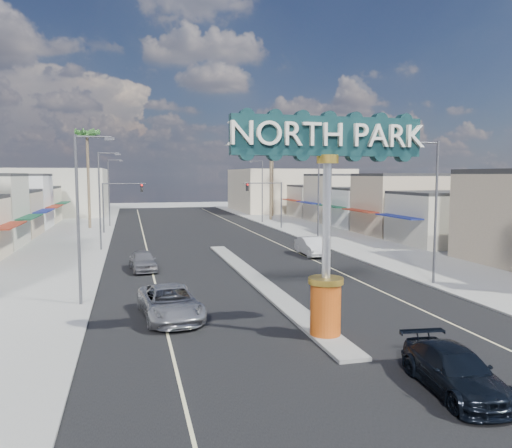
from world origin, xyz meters
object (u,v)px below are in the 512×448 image
palm_right_far (272,142)px  car_parked_right (312,246)px  palm_right_mid (271,151)px  streetlight_r_near (434,205)px  streetlight_r_far (261,188)px  gateway_sign (327,199)px  suv_left (170,302)px  suv_right (455,371)px  streetlight_l_far (110,189)px  traffic_signal_left (119,197)px  streetlight_l_mid (101,196)px  car_parked_left (143,261)px  streetlight_r_mid (317,193)px  streetlight_l_near (81,211)px  traffic_signal_right (268,196)px  palm_left_far (87,139)px

palm_right_far → car_parked_right: palm_right_far is taller
palm_right_mid → palm_right_far: palm_right_far is taller
palm_right_far → palm_right_mid: bearing=-108.4°
streetlight_r_near → streetlight_r_far: (0.00, 42.00, 0.00)m
gateway_sign → suv_left: gateway_sign is taller
suv_right → suv_left: bearing=133.6°
streetlight_l_far → palm_right_mid: (23.43, 4.00, 5.54)m
gateway_sign → streetlight_r_near: gateway_sign is taller
traffic_signal_left → streetlight_l_far: bearing=98.9°
streetlight_r_near → palm_right_far: 52.71m
streetlight_l_mid → streetlight_l_far: (0.00, 22.00, 0.00)m
palm_right_mid → car_parked_left: (-20.12, -36.73, -9.87)m
streetlight_r_mid → traffic_signal_left: bearing=144.5°
streetlight_l_far → streetlight_r_far: size_ratio=1.00×
streetlight_l_near → palm_right_far: bearing=63.9°
streetlight_l_far → suv_left: 45.83m
palm_right_mid → suv_left: bearing=-111.2°
palm_right_far → streetlight_r_near: bearing=-95.0°
car_parked_right → gateway_sign: bearing=-108.1°
streetlight_l_mid → streetlight_l_far: bearing=90.0°
streetlight_r_far → palm_right_far: (4.57, 10.00, 7.32)m
streetlight_l_mid → gateway_sign: bearing=-69.6°
traffic_signal_left → streetlight_r_mid: bearing=-35.5°
palm_right_mid → suv_left: (-19.19, -49.43, -9.81)m
gateway_sign → streetlight_l_far: bearing=101.8°
palm_right_far → car_parked_right: (-7.81, -39.26, -11.60)m
suv_right → car_parked_right: bearing=84.9°
streetlight_l_mid → car_parked_right: (17.62, -7.26, -4.28)m
streetlight_l_far → streetlight_r_mid: 30.32m
traffic_signal_right → palm_right_mid: (3.82, 12.01, 6.33)m
palm_left_far → car_parked_left: size_ratio=3.03×
traffic_signal_right → palm_right_far: size_ratio=0.43×
suv_left → car_parked_left: (-0.94, 12.70, -0.05)m
suv_right → car_parked_right: car_parked_right is taller
streetlight_l_far → palm_right_mid: palm_right_mid is taller
gateway_sign → streetlight_r_mid: bearing=69.6°
suv_left → palm_right_mid: bearing=63.0°
suv_left → suv_right: bearing=-58.0°
traffic_signal_right → streetlight_l_far: bearing=157.8°
car_parked_left → streetlight_l_near: bearing=-115.2°
palm_left_far → suv_right: palm_left_far is taller
gateway_sign → car_parked_left: bearing=112.4°
traffic_signal_right → streetlight_r_mid: size_ratio=0.67×
streetlight_r_mid → palm_left_far: (-23.43, 20.00, 6.43)m
streetlight_l_near → palm_right_far: (25.43, 52.00, 7.32)m
streetlight_r_far → palm_right_mid: size_ratio=0.74×
car_parked_left → streetlight_r_mid: bearing=25.9°
traffic_signal_right → palm_right_far: palm_right_far is taller
palm_left_far → car_parked_left: 33.08m
traffic_signal_left → traffic_signal_right: size_ratio=1.00×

